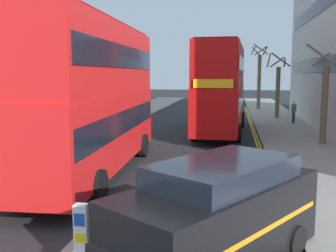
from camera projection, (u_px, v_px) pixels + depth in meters
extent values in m
cube|color=gray|center=(306.00, 150.00, 19.07)|extent=(4.00, 80.00, 0.14)
cube|color=gray|center=(56.00, 143.00, 21.20)|extent=(4.00, 80.00, 0.14)
cube|color=yellow|center=(265.00, 159.00, 17.47)|extent=(0.10, 56.00, 0.01)
cube|color=yellow|center=(261.00, 159.00, 17.49)|extent=(0.10, 56.00, 0.01)
cube|color=white|center=(82.00, 227.00, 7.82)|extent=(0.28, 0.20, 0.95)
cube|color=blue|center=(79.00, 220.00, 7.70)|extent=(0.22, 0.01, 0.26)
cube|color=yellow|center=(80.00, 238.00, 7.75)|extent=(0.22, 0.01, 0.20)
cube|color=red|center=(93.00, 129.00, 14.63)|extent=(2.87, 10.88, 2.60)
cube|color=red|center=(91.00, 60.00, 14.29)|extent=(2.81, 10.66, 2.50)
cube|color=black|center=(93.00, 121.00, 14.59)|extent=(2.88, 10.45, 0.84)
cube|color=black|center=(91.00, 57.00, 14.28)|extent=(2.86, 10.23, 0.80)
cube|color=yellow|center=(126.00, 84.00, 19.71)|extent=(2.00, 0.13, 0.44)
cube|color=maroon|center=(90.00, 23.00, 14.12)|extent=(2.58, 9.79, 0.10)
cylinder|color=black|center=(91.00, 144.00, 18.24)|extent=(0.34, 1.05, 1.04)
cylinder|color=black|center=(143.00, 145.00, 17.92)|extent=(0.34, 1.05, 1.04)
cylinder|color=black|center=(18.00, 184.00, 11.66)|extent=(0.34, 1.05, 1.04)
cylinder|color=black|center=(99.00, 187.00, 11.34)|extent=(0.34, 1.05, 1.04)
cube|color=#B20F0F|center=(221.00, 106.00, 24.98)|extent=(3.01, 10.91, 2.60)
cube|color=#B20F0F|center=(222.00, 66.00, 24.64)|extent=(2.95, 10.69, 2.50)
cube|color=black|center=(221.00, 101.00, 24.94)|extent=(3.02, 10.48, 0.84)
cube|color=black|center=(222.00, 64.00, 24.63)|extent=(3.00, 10.26, 0.80)
cube|color=yellow|center=(213.00, 84.00, 19.56)|extent=(2.00, 0.16, 0.44)
cube|color=maroon|center=(222.00, 45.00, 24.47)|extent=(2.71, 9.82, 0.10)
cylinder|color=black|center=(239.00, 133.00, 21.64)|extent=(0.35, 1.05, 1.04)
cylinder|color=black|center=(194.00, 132.00, 22.16)|extent=(0.35, 1.05, 1.04)
cylinder|color=black|center=(242.00, 119.00, 28.12)|extent=(0.35, 1.05, 1.04)
cylinder|color=black|center=(207.00, 119.00, 28.65)|extent=(0.35, 1.05, 1.04)
cube|color=black|center=(218.00, 221.00, 7.60)|extent=(4.19, 4.97, 1.50)
cube|color=black|center=(224.00, 180.00, 7.60)|extent=(3.12, 3.49, 0.76)
cube|color=orange|center=(219.00, 219.00, 7.59)|extent=(3.99, 4.66, 0.10)
cylinder|color=black|center=(295.00, 241.00, 8.12)|extent=(0.56, 0.69, 0.68)
cylinder|color=black|center=(223.00, 219.00, 9.34)|extent=(0.56, 0.69, 0.68)
cylinder|color=#2D2D38|center=(293.00, 117.00, 29.04)|extent=(0.22, 0.22, 0.85)
cube|color=#338C4C|center=(294.00, 108.00, 28.95)|extent=(0.34, 0.22, 0.56)
sphere|color=beige|center=(294.00, 103.00, 28.90)|extent=(0.20, 0.20, 0.20)
cylinder|color=#6B6047|center=(259.00, 82.00, 40.44)|extent=(0.36, 0.36, 5.58)
cylinder|color=#6B6047|center=(265.00, 51.00, 40.09)|extent=(0.45, 1.12, 0.85)
cylinder|color=#6B6047|center=(261.00, 51.00, 40.59)|extent=(1.30, 0.37, 0.96)
cylinder|color=#6B6047|center=(254.00, 50.00, 40.35)|extent=(0.62, 1.35, 1.03)
cylinder|color=#6B6047|center=(256.00, 51.00, 39.76)|extent=(0.79, 1.01, 0.87)
cylinder|color=#6B6047|center=(261.00, 49.00, 39.29)|extent=(1.48, 0.22, 1.09)
cylinder|color=#6B6047|center=(324.00, 105.00, 20.31)|extent=(0.33, 0.33, 4.06)
cylinder|color=#6B6047|center=(321.00, 59.00, 20.45)|extent=(0.96, 0.50, 0.74)
cylinder|color=#6B6047|center=(321.00, 54.00, 19.43)|extent=(1.37, 0.99, 1.15)
cylinder|color=#6B6047|center=(278.00, 93.00, 32.05)|extent=(0.35, 0.35, 4.21)
cylinder|color=#6B6047|center=(285.00, 63.00, 31.63)|extent=(0.17, 0.97, 0.73)
cylinder|color=#6B6047|center=(277.00, 62.00, 32.28)|extent=(1.18, 0.25, 0.87)
cylinder|color=#6B6047|center=(269.00, 60.00, 32.00)|extent=(0.48, 1.62, 1.19)
cylinder|color=#6B6047|center=(281.00, 60.00, 30.94)|extent=(1.57, 0.29, 1.15)
cube|color=black|center=(325.00, 1.00, 24.46)|extent=(0.04, 24.64, 1.00)
cube|color=black|center=(322.00, 64.00, 24.98)|extent=(0.04, 24.64, 1.00)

